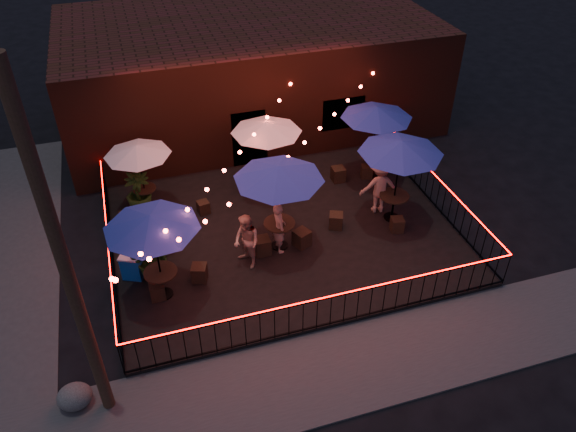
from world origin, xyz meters
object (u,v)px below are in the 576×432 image
(cafe_table_4, at_px, (401,148))
(boulder, at_px, (75,397))
(utility_pole, at_px, (67,271))
(cafe_table_0, at_px, (151,223))
(cooler, at_px, (132,266))
(cafe_table_2, at_px, (279,174))
(cafe_table_5, at_px, (377,113))
(cafe_table_1, at_px, (137,151))
(cafe_table_3, at_px, (266,128))

(cafe_table_4, distance_m, boulder, 10.55)
(utility_pole, distance_m, cafe_table_4, 9.86)
(cafe_table_0, relative_size, cooler, 3.95)
(utility_pole, height_order, cafe_table_0, utility_pole)
(utility_pole, bearing_deg, cafe_table_2, 37.63)
(cafe_table_5, bearing_deg, cooler, -161.51)
(cafe_table_1, distance_m, cafe_table_4, 7.80)
(cafe_table_0, xyz_separation_m, cafe_table_5, (7.60, 3.71, -0.03))
(cafe_table_4, bearing_deg, boulder, -157.26)
(utility_pole, relative_size, cafe_table_5, 2.73)
(utility_pole, distance_m, cafe_table_5, 11.44)
(cafe_table_5, relative_size, cooler, 3.88)
(boulder, bearing_deg, utility_pole, -17.10)
(cafe_table_3, bearing_deg, cafe_table_5, -4.47)
(cafe_table_1, xyz_separation_m, cafe_table_2, (3.49, -3.18, 0.47))
(cafe_table_0, relative_size, cafe_table_5, 1.02)
(utility_pole, height_order, cafe_table_2, utility_pole)
(cafe_table_2, relative_size, cafe_table_4, 1.00)
(cafe_table_1, relative_size, cooler, 2.96)
(utility_pole, xyz_separation_m, cafe_table_4, (8.82, 4.18, -1.35))
(cafe_table_2, relative_size, cooler, 4.26)
(cafe_table_5, xyz_separation_m, cooler, (-8.30, -2.78, -1.98))
(boulder, bearing_deg, cafe_table_3, 47.04)
(cafe_table_2, bearing_deg, cafe_table_5, 33.43)
(cafe_table_0, xyz_separation_m, cafe_table_1, (0.00, 4.18, -0.36))
(cooler, bearing_deg, boulder, -88.36)
(cafe_table_4, bearing_deg, cafe_table_0, -170.09)
(cafe_table_3, distance_m, cafe_table_4, 4.25)
(cafe_table_4, relative_size, cooler, 4.29)
(utility_pole, xyz_separation_m, cafe_table_1, (1.60, 7.10, -1.81))
(cafe_table_3, relative_size, boulder, 3.29)
(cooler, height_order, boulder, cooler)
(cafe_table_1, xyz_separation_m, cafe_table_4, (7.22, -2.92, 0.46))
(cafe_table_0, height_order, cafe_table_5, cafe_table_0)
(cafe_table_3, bearing_deg, cafe_table_4, -40.14)
(cafe_table_5, bearing_deg, utility_pole, -144.19)
(utility_pole, relative_size, cafe_table_0, 2.68)
(cafe_table_3, xyz_separation_m, cafe_table_5, (3.62, -0.28, 0.09))
(cafe_table_4, relative_size, cafe_table_5, 1.11)
(cafe_table_1, relative_size, cafe_table_4, 0.69)
(cafe_table_5, bearing_deg, boulder, -146.92)
(cafe_table_0, distance_m, cafe_table_5, 8.46)
(cafe_table_0, bearing_deg, boulder, -129.89)
(utility_pole, relative_size, cafe_table_4, 2.47)
(utility_pole, relative_size, cooler, 10.60)
(cafe_table_1, distance_m, cafe_table_2, 4.74)
(cafe_table_0, xyz_separation_m, cafe_table_3, (3.98, 4.00, -0.13))
(cafe_table_1, height_order, cooler, cafe_table_1)
(cafe_table_4, bearing_deg, cafe_table_2, -176.01)
(cafe_table_2, distance_m, boulder, 7.24)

